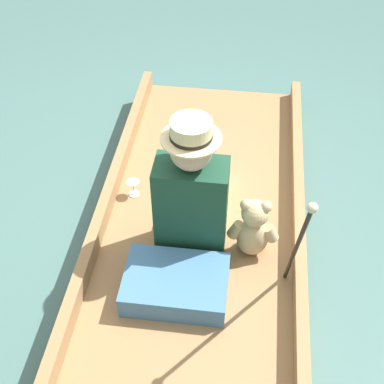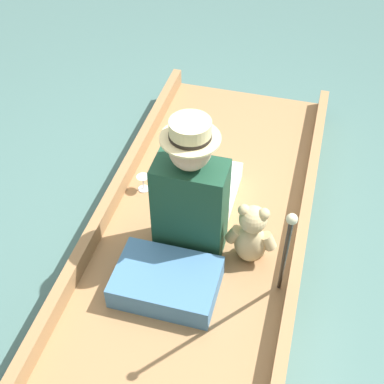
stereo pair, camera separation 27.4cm
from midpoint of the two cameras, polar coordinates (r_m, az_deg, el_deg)
ground_plane at (r=3.24m, az=-1.48°, el=-4.38°), size 16.00×16.00×0.00m
punt_boat at (r=3.18m, az=-1.51°, el=-3.45°), size 1.18×2.69×0.25m
seat_cushion at (r=2.75m, az=-4.63°, el=-9.93°), size 0.52×0.37×0.13m
seated_person at (r=2.83m, az=-2.62°, el=-0.33°), size 0.37×0.78×0.85m
teddy_bear at (r=2.83m, az=3.81°, el=-4.09°), size 0.28×0.16×0.40m
wine_glass at (r=3.25m, az=-8.68°, el=0.61°), size 0.08×0.08×0.11m
walking_cane at (r=2.36m, az=8.10°, el=-5.43°), size 0.04×0.36×0.88m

